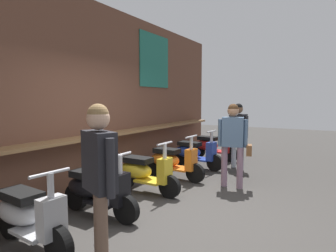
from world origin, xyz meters
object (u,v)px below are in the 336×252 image
scooter_blue (194,153)px  shopper_browsing (99,170)px  shopper_with_handbag (233,137)px  shopper_passing (237,130)px  scooter_silver (27,215)px  scooter_black (95,189)px  scooter_yellow (143,172)px  scooter_orange (171,161)px  scooter_red (212,146)px

scooter_blue → shopper_browsing: size_ratio=0.84×
shopper_with_handbag → shopper_passing: 1.60m
scooter_silver → scooter_black: same height
scooter_black → shopper_passing: (3.90, -0.94, 0.58)m
scooter_blue → scooter_black: bearing=-86.0°
scooter_yellow → shopper_with_handbag: shopper_with_handbag is taller
scooter_yellow → shopper_browsing: size_ratio=0.84×
scooter_orange → scooter_blue: (1.12, -0.00, 0.00)m
scooter_black → shopper_browsing: shopper_browsing is taller
shopper_with_handbag → shopper_browsing: bearing=160.3°
scooter_yellow → shopper_browsing: 2.52m
shopper_with_handbag → scooter_black: bearing=135.5°
shopper_with_handbag → shopper_passing: bearing=-0.9°
scooter_yellow → scooter_black: bearing=-88.8°
shopper_browsing → shopper_passing: size_ratio=1.04×
scooter_silver → scooter_blue: size_ratio=1.00×
scooter_silver → scooter_red: bearing=94.3°
scooter_blue → scooter_red: same height
scooter_red → shopper_browsing: bearing=-76.1°
scooter_silver → scooter_yellow: same height
scooter_yellow → shopper_browsing: bearing=-63.2°
scooter_black → scooter_red: 4.59m
shopper_with_handbag → scooter_silver: bearing=143.8°
scooter_orange → shopper_passing: bearing=62.5°
scooter_yellow → shopper_passing: bearing=72.0°
scooter_red → shopper_passing: 1.31m
scooter_orange → shopper_with_handbag: size_ratio=0.86×
scooter_black → shopper_with_handbag: (2.35, -1.33, 0.59)m
scooter_yellow → shopper_with_handbag: (1.15, -1.33, 0.59)m
shopper_passing → scooter_black: bearing=5.4°
shopper_passing → shopper_with_handbag: bearing=33.1°
scooter_red → shopper_with_handbag: bearing=-56.1°
scooter_blue → shopper_with_handbag: shopper_with_handbag is taller
scooter_red → scooter_silver: bearing=-86.8°
scooter_red → shopper_with_handbag: 2.67m
scooter_silver → scooter_red: same height
scooter_blue → shopper_passing: shopper_passing is taller
scooter_orange → scooter_blue: size_ratio=1.00×
shopper_with_handbag → scooter_yellow: bearing=115.8°
scooter_blue → scooter_red: size_ratio=1.00×
scooter_silver → shopper_with_handbag: shopper_with_handbag is taller
scooter_yellow → scooter_blue: (2.19, -0.00, 0.00)m
scooter_silver → shopper_with_handbag: (3.43, -1.33, 0.59)m
scooter_silver → shopper_browsing: size_ratio=0.84×
scooter_red → shopper_with_handbag: shopper_with_handbag is taller
shopper_browsing → shopper_passing: shopper_browsing is taller
scooter_silver → scooter_yellow: (2.28, 0.00, 0.00)m
shopper_with_handbag → shopper_passing: shopper_with_handbag is taller
scooter_red → shopper_browsing: size_ratio=0.84×
scooter_blue → shopper_passing: size_ratio=0.87×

